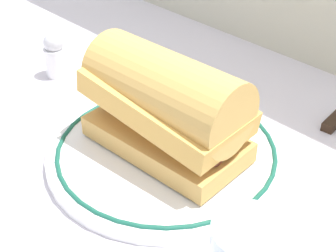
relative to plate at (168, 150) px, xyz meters
name	(u,v)px	position (x,y,z in m)	size (l,w,h in m)	color
ground_plane	(174,161)	(0.01, 0.00, -0.01)	(1.50, 1.50, 0.00)	silver
plate	(168,150)	(0.00, 0.00, 0.00)	(0.30, 0.30, 0.01)	white
sausage_sandwich	(168,103)	(0.00, 0.00, 0.07)	(0.20, 0.11, 0.13)	tan
salt_shaker	(55,55)	(-0.27, 0.02, 0.03)	(0.03, 0.03, 0.07)	white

